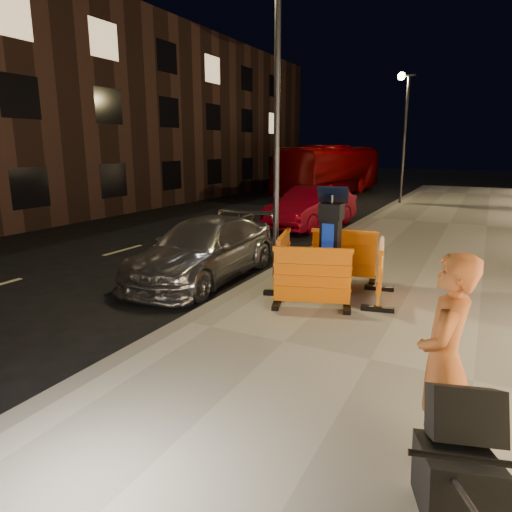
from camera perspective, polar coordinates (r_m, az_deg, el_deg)
The scene contains 15 objects.
ground_plane at distance 7.56m, azimuth -8.99°, elevation -9.08°, with size 120.00×120.00×0.00m, color black.
sidewalk at distance 6.38m, azimuth 14.04°, elevation -13.01°, with size 6.00×60.00×0.15m, color gray.
kerb at distance 7.53m, azimuth -9.01°, elevation -8.56°, with size 0.30×60.00×0.15m, color slate.
parking_kiosk at distance 8.66m, azimuth 9.26°, elevation 1.53°, with size 0.61×0.61×1.92m, color black.
barrier_front at distance 7.89m, azimuth 7.02°, elevation -2.76°, with size 1.38×0.57×1.07m, color orange.
barrier_back at distance 9.64m, azimuth 10.91°, elevation 0.09°, with size 1.38×0.57×1.07m, color orange.
barrier_kerbside at distance 9.08m, azimuth 3.45°, elevation -0.52°, with size 1.38×0.57×1.07m, color orange.
barrier_bldgside at distance 8.53m, azimuth 15.24°, elevation -1.90°, with size 1.38×0.57×1.07m, color orange.
car_silver at distance 10.34m, azimuth -6.43°, elevation -2.78°, with size 1.85×4.55×1.32m, color #A5A5A9.
car_red at distance 16.83m, azimuth 6.91°, elevation 3.53°, with size 1.57×4.50×1.48m, color maroon.
bus_doubledecker at distance 28.61m, azimuth 9.24°, elevation 7.53°, with size 2.50×10.70×2.98m, color #7E0304.
man at distance 4.31m, azimuth 22.44°, elevation -11.99°, with size 0.69×0.45×1.90m, color #AA5627.
stroller at distance 3.73m, azimuth 23.82°, elevation -23.79°, with size 0.56×0.86×1.07m, color black.
street_lamp_mid at distance 9.46m, azimuth 2.61°, elevation 15.11°, with size 0.12×0.12×6.00m, color #3F3F44.
street_lamp_far at distance 23.94m, azimuth 18.05°, elevation 13.48°, with size 0.12×0.12×6.00m, color #3F3F44.
Camera 1 is at (4.16, -5.61, 2.88)m, focal length 32.00 mm.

